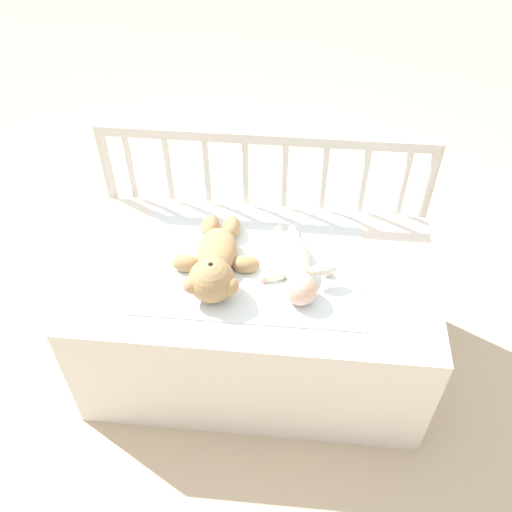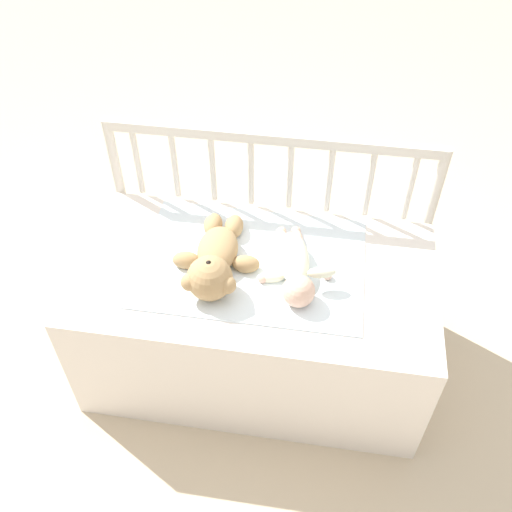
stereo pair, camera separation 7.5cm
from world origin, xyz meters
name	(u,v)px [view 1 (the left image)]	position (x,y,z in m)	size (l,w,h in m)	color
ground_plane	(256,359)	(0.00, 0.00, 0.00)	(12.00, 12.00, 0.00)	#C6B293
crib_mattress	(256,319)	(0.00, 0.00, 0.25)	(1.19, 0.65, 0.50)	white
crib_rail	(265,189)	(0.00, 0.35, 0.57)	(1.19, 0.04, 0.81)	beige
blanket	(251,262)	(-0.02, 0.04, 0.51)	(0.75, 0.52, 0.01)	white
teddy_bear	(215,263)	(-0.13, -0.03, 0.56)	(0.29, 0.41, 0.15)	tan
baby	(295,265)	(0.13, 0.00, 0.55)	(0.26, 0.37, 0.10)	#EAEACC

